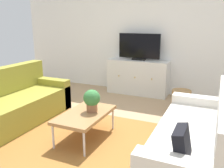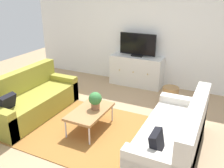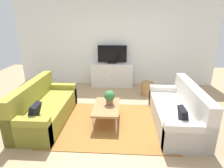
{
  "view_description": "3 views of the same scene",
  "coord_description": "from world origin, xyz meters",
  "px_view_note": "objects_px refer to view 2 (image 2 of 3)",
  "views": [
    {
      "loc": [
        1.52,
        -2.71,
        1.59
      ],
      "look_at": [
        0.0,
        0.65,
        0.62
      ],
      "focal_mm": 38.59,
      "sensor_mm": 36.0,
      "label": 1
    },
    {
      "loc": [
        1.92,
        -3.31,
        2.38
      ],
      "look_at": [
        0.0,
        0.65,
        0.62
      ],
      "focal_mm": 39.26,
      "sensor_mm": 36.0,
      "label": 2
    },
    {
      "loc": [
        0.27,
        -3.68,
        2.12
      ],
      "look_at": [
        0.0,
        0.65,
        0.62
      ],
      "focal_mm": 30.41,
      "sensor_mm": 36.0,
      "label": 3
    }
  ],
  "objects_px": {
    "tv_console": "(136,71)",
    "wicker_basket": "(170,96)",
    "potted_plant": "(95,100)",
    "couch_right_side": "(177,137)",
    "coffee_table": "(90,112)",
    "couch_left_side": "(30,101)",
    "flat_screen_tv": "(138,45)"
  },
  "relations": [
    {
      "from": "couch_left_side",
      "to": "coffee_table",
      "type": "distance_m",
      "value": 1.37
    },
    {
      "from": "couch_right_side",
      "to": "coffee_table",
      "type": "distance_m",
      "value": 1.51
    },
    {
      "from": "coffee_table",
      "to": "wicker_basket",
      "type": "relative_size",
      "value": 2.35
    },
    {
      "from": "tv_console",
      "to": "wicker_basket",
      "type": "height_order",
      "value": "tv_console"
    },
    {
      "from": "potted_plant",
      "to": "flat_screen_tv",
      "type": "bearing_deg",
      "value": 92.12
    },
    {
      "from": "coffee_table",
      "to": "potted_plant",
      "type": "distance_m",
      "value": 0.23
    },
    {
      "from": "couch_left_side",
      "to": "couch_right_side",
      "type": "height_order",
      "value": "same"
    },
    {
      "from": "couch_right_side",
      "to": "potted_plant",
      "type": "distance_m",
      "value": 1.48
    },
    {
      "from": "potted_plant",
      "to": "flat_screen_tv",
      "type": "height_order",
      "value": "flat_screen_tv"
    },
    {
      "from": "couch_right_side",
      "to": "potted_plant",
      "type": "height_order",
      "value": "couch_right_side"
    },
    {
      "from": "tv_console",
      "to": "wicker_basket",
      "type": "bearing_deg",
      "value": -34.65
    },
    {
      "from": "wicker_basket",
      "to": "coffee_table",
      "type": "bearing_deg",
      "value": -122.52
    },
    {
      "from": "potted_plant",
      "to": "wicker_basket",
      "type": "xyz_separation_m",
      "value": [
        0.97,
        1.53,
        -0.36
      ]
    },
    {
      "from": "tv_console",
      "to": "flat_screen_tv",
      "type": "relative_size",
      "value": 1.45
    },
    {
      "from": "flat_screen_tv",
      "to": "wicker_basket",
      "type": "distance_m",
      "value": 1.55
    },
    {
      "from": "tv_console",
      "to": "couch_left_side",
      "type": "bearing_deg",
      "value": -119.46
    },
    {
      "from": "wicker_basket",
      "to": "flat_screen_tv",
      "type": "bearing_deg",
      "value": 144.62
    },
    {
      "from": "flat_screen_tv",
      "to": "tv_console",
      "type": "bearing_deg",
      "value": -90.0
    },
    {
      "from": "couch_right_side",
      "to": "coffee_table",
      "type": "height_order",
      "value": "couch_right_side"
    },
    {
      "from": "couch_left_side",
      "to": "wicker_basket",
      "type": "distance_m",
      "value": 2.91
    },
    {
      "from": "couch_left_side",
      "to": "potted_plant",
      "type": "height_order",
      "value": "couch_left_side"
    },
    {
      "from": "couch_left_side",
      "to": "flat_screen_tv",
      "type": "bearing_deg",
      "value": 60.75
    },
    {
      "from": "couch_right_side",
      "to": "potted_plant",
      "type": "bearing_deg",
      "value": 175.54
    },
    {
      "from": "potted_plant",
      "to": "wicker_basket",
      "type": "distance_m",
      "value": 1.85
    },
    {
      "from": "potted_plant",
      "to": "wicker_basket",
      "type": "relative_size",
      "value": 0.8
    },
    {
      "from": "coffee_table",
      "to": "flat_screen_tv",
      "type": "bearing_deg",
      "value": 90.57
    },
    {
      "from": "couch_left_side",
      "to": "couch_right_side",
      "type": "xyz_separation_m",
      "value": [
        2.87,
        0.0,
        0.0
      ]
    },
    {
      "from": "couch_right_side",
      "to": "flat_screen_tv",
      "type": "distance_m",
      "value": 2.94
    },
    {
      "from": "tv_console",
      "to": "wicker_basket",
      "type": "xyz_separation_m",
      "value": [
        1.06,
        -0.73,
        -0.18
      ]
    },
    {
      "from": "potted_plant",
      "to": "tv_console",
      "type": "xyz_separation_m",
      "value": [
        -0.08,
        2.26,
        -0.17
      ]
    },
    {
      "from": "coffee_table",
      "to": "couch_left_side",
      "type": "bearing_deg",
      "value": -178.86
    },
    {
      "from": "couch_right_side",
      "to": "wicker_basket",
      "type": "relative_size",
      "value": 4.96
    }
  ]
}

